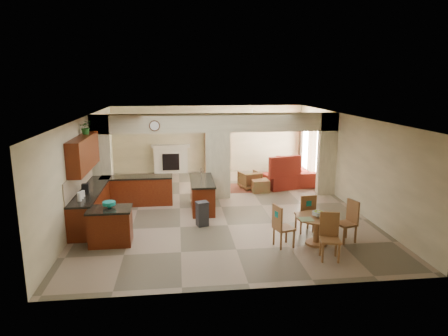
{
  "coord_description": "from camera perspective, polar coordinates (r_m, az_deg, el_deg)",
  "views": [
    {
      "loc": [
        -1.28,
        -11.74,
        3.86
      ],
      "look_at": [
        0.12,
        0.3,
        1.17
      ],
      "focal_mm": 32.0,
      "sensor_mm": 36.0,
      "label": 1
    }
  ],
  "objects": [
    {
      "name": "upper_cabinets",
      "position": [
        11.4,
        -19.41,
        2.01
      ],
      "size": [
        0.35,
        2.4,
        0.9
      ],
      "primitive_type": "cube",
      "color": "#470C08",
      "rests_on": "wall_left"
    },
    {
      "name": "drape_a_left",
      "position": [
        14.66,
        14.31,
        1.68
      ],
      "size": [
        0.1,
        0.28,
        2.3
      ],
      "primitive_type": "cube",
      "color": "#461C1C",
      "rests_on": "wall_right"
    },
    {
      "name": "window_b",
      "position": [
        16.81,
        11.67,
        3.15
      ],
      "size": [
        0.02,
        0.9,
        1.9
      ],
      "primitive_type": "cube",
      "color": "white",
      "rests_on": "wall_right"
    },
    {
      "name": "window_a",
      "position": [
        15.23,
        13.65,
        2.1
      ],
      "size": [
        0.02,
        0.9,
        1.9
      ],
      "primitive_type": "cube",
      "color": "white",
      "rests_on": "wall_right"
    },
    {
      "name": "dining_table",
      "position": [
        9.83,
        13.14,
        -8.0
      ],
      "size": [
        1.01,
        1.01,
        0.69
      ],
      "color": "olive",
      "rests_on": "floor"
    },
    {
      "name": "kitchen_island",
      "position": [
        9.98,
        -15.9,
        -7.98
      ],
      "size": [
        1.03,
        0.74,
        0.89
      ],
      "rotation": [
        0.0,
        0.0,
        0.01
      ],
      "color": "#470C08",
      "rests_on": "floor"
    },
    {
      "name": "plant",
      "position": [
        11.77,
        -19.14,
        5.52
      ],
      "size": [
        0.4,
        0.36,
        0.39
      ],
      "primitive_type": "imported",
      "rotation": [
        0.0,
        0.0,
        0.19
      ],
      "color": "#155018",
      "rests_on": "upper_cabinets"
    },
    {
      "name": "ceiling",
      "position": [
        11.86,
        -0.41,
        7.4
      ],
      "size": [
        10.0,
        10.0,
        0.0
      ],
      "primitive_type": "plane",
      "rotation": [
        3.14,
        0.0,
        0.0
      ],
      "color": "white",
      "rests_on": "wall_back"
    },
    {
      "name": "chaise",
      "position": [
        14.75,
        8.2,
        -1.8
      ],
      "size": [
        1.46,
        1.3,
        0.49
      ],
      "primitive_type": "cube",
      "rotation": [
        0.0,
        0.0,
        0.28
      ],
      "color": "maroon",
      "rests_on": "floor"
    },
    {
      "name": "wall_front",
      "position": [
        7.29,
        3.92,
        -7.21
      ],
      "size": [
        8.0,
        0.0,
        8.0
      ],
      "primitive_type": "plane",
      "rotation": [
        -1.57,
        0.0,
        0.0
      ],
      "color": "beige",
      "rests_on": "floor"
    },
    {
      "name": "shelving_unit",
      "position": [
        16.9,
        -1.0,
        2.43
      ],
      "size": [
        1.0,
        0.32,
        1.8
      ],
      "primitive_type": "cube",
      "color": "olive",
      "rests_on": "floor"
    },
    {
      "name": "sofa",
      "position": [
        15.88,
        10.29,
        -0.27
      ],
      "size": [
        2.77,
        1.17,
        0.8
      ],
      "primitive_type": "imported",
      "rotation": [
        0.0,
        0.0,
        1.61
      ],
      "color": "maroon",
      "rests_on": "floor"
    },
    {
      "name": "drape_b_right",
      "position": [
        17.36,
        10.93,
        3.48
      ],
      "size": [
        0.1,
        0.28,
        2.3
      ],
      "primitive_type": "cube",
      "color": "#461C1C",
      "rests_on": "wall_right"
    },
    {
      "name": "partition_left_pier",
      "position": [
        13.2,
        -17.08,
        1.23
      ],
      "size": [
        0.6,
        0.25,
        2.8
      ],
      "primitive_type": "cube",
      "color": "beige",
      "rests_on": "floor"
    },
    {
      "name": "fruit_bowl",
      "position": [
        9.71,
        13.31,
        -6.4
      ],
      "size": [
        0.29,
        0.29,
        0.16
      ],
      "primitive_type": "cylinder",
      "color": "#91BA27",
      "rests_on": "dining_table"
    },
    {
      "name": "trash_can",
      "position": [
        10.8,
        -3.13,
        -6.68
      ],
      "size": [
        0.35,
        0.33,
        0.62
      ],
      "primitive_type": "cube",
      "rotation": [
        0.0,
        0.0,
        0.31
      ],
      "color": "#2D2D2F",
      "rests_on": "floor"
    },
    {
      "name": "chair_east",
      "position": [
        10.18,
        17.41,
        -7.02
      ],
      "size": [
        0.52,
        0.52,
        1.02
      ],
      "rotation": [
        0.0,
        0.0,
        4.99
      ],
      "color": "olive",
      "rests_on": "floor"
    },
    {
      "name": "rug",
      "position": [
        14.58,
        3.4,
        -2.83
      ],
      "size": [
        1.6,
        1.3,
        0.01
      ],
      "primitive_type": "cube",
      "color": "brown",
      "rests_on": "floor"
    },
    {
      "name": "teal_bowl",
      "position": [
        9.89,
        -16.09,
        -5.04
      ],
      "size": [
        0.3,
        0.3,
        0.14
      ],
      "primitive_type": "cylinder",
      "color": "#13887E",
      "rests_on": "kitchen_island"
    },
    {
      "name": "wall_clock",
      "position": [
        12.69,
        -9.9,
        5.96
      ],
      "size": [
        0.34,
        0.03,
        0.34
      ],
      "primitive_type": "cylinder",
      "rotation": [
        1.57,
        0.0,
        0.0
      ],
      "color": "#4E2C1A",
      "rests_on": "partition_header"
    },
    {
      "name": "glazed_door",
      "position": [
        16.04,
        12.59,
        2.13
      ],
      "size": [
        0.02,
        0.7,
        2.1
      ],
      "primitive_type": "cube",
      "color": "white",
      "rests_on": "wall_right"
    },
    {
      "name": "ottoman",
      "position": [
        14.1,
        5.15,
        -2.52
      ],
      "size": [
        0.61,
        0.61,
        0.43
      ],
      "primitive_type": "cube",
      "rotation": [
        0.0,
        0.0,
        0.04
      ],
      "color": "maroon",
      "rests_on": "floor"
    },
    {
      "name": "ceiling_fan",
      "position": [
        15.06,
        4.06,
        7.54
      ],
      "size": [
        1.0,
        1.0,
        0.1
      ],
      "primitive_type": "cylinder",
      "color": "white",
      "rests_on": "ceiling"
    },
    {
      "name": "partition_center_pier",
      "position": [
        13.1,
        -0.88,
        0.36
      ],
      "size": [
        0.8,
        0.25,
        2.2
      ],
      "primitive_type": "cube",
      "color": "beige",
      "rests_on": "floor"
    },
    {
      "name": "chair_south",
      "position": [
        9.14,
        14.85,
        -9.11
      ],
      "size": [
        0.5,
        0.5,
        1.02
      ],
      "rotation": [
        0.0,
        0.0,
        -0.21
      ],
      "color": "olive",
      "rests_on": "floor"
    },
    {
      "name": "partition_right_pier",
      "position": [
        13.9,
        14.48,
        1.93
      ],
      "size": [
        0.6,
        0.25,
        2.8
      ],
      "primitive_type": "cube",
      "color": "beige",
      "rests_on": "floor"
    },
    {
      "name": "peninsula",
      "position": [
        12.14,
        -3.16,
        -3.78
      ],
      "size": [
        0.7,
        1.85,
        0.91
      ],
      "color": "#470C08",
      "rests_on": "floor"
    },
    {
      "name": "kitchen_counter",
      "position": [
        12.15,
        -15.78,
        -4.19
      ],
      "size": [
        2.52,
        3.29,
        1.48
      ],
      "color": "#470C08",
      "rests_on": "floor"
    },
    {
      "name": "partition_header",
      "position": [
        12.88,
        -0.9,
        6.46
      ],
      "size": [
        8.0,
        0.25,
        0.6
      ],
      "primitive_type": "cube",
      "color": "beige",
      "rests_on": "partition_center_pier"
    },
    {
      "name": "drape_a_right",
      "position": [
        15.77,
        12.77,
        2.5
      ],
      "size": [
        0.1,
        0.28,
        2.3
      ],
      "primitive_type": "cube",
      "color": "#461C1C",
      "rests_on": "wall_right"
    },
    {
      "name": "fireplace",
      "position": [
        16.89,
        -7.6,
        1.33
      ],
      "size": [
        1.6,
        0.35,
        1.2
      ],
      "color": "beige",
      "rests_on": "floor"
    },
    {
      "name": "chair_west",
      "position": [
        9.49,
        8.13,
        -7.99
      ],
      "size": [
        0.52,
        0.52,
        1.02
      ],
      "rotation": [
        0.0,
        0.0,
        1.84
      ],
      "color": "olive",
      "rests_on": "floor"
    },
    {
      "name": "floor",
      "position": [
        12.43,
        -0.39,
        -5.57
      ],
      "size": [
        10.0,
        10.0,
        0.0
      ],
      "primitive_type": "plane",
      "color": "gray",
      "rests_on": "ground"
    },
    {
      "name": "wall_back",
      "position": [
        16.97,
        -2.25,
        4.17
      ],
      "size": [
        8.0,
        0.0,
        8.0
      ],
      "primitive_type": "plane",
      "rotation": [
        1.57,
        0.0,
        0.0
      ],
      "color": "beige",
      "rests_on": "floor"
    },
    {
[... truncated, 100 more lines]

